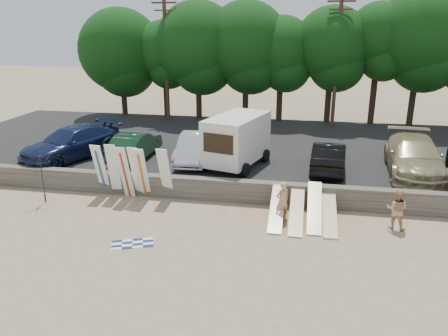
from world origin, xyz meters
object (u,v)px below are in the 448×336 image
(car_3, at_px, (329,157))
(cooler, at_px, (316,211))
(car_1, at_px, (135,145))
(beach_umbrella, at_px, (43,178))
(car_0, at_px, (71,143))
(box_trailer, at_px, (237,138))
(beachgoer_b, at_px, (397,209))
(car_2, at_px, (195,148))
(beachgoer_a, at_px, (282,201))
(car_4, at_px, (414,156))

(car_3, bearing_deg, cooler, 85.69)
(car_1, relative_size, beach_umbrella, 1.71)
(car_1, distance_m, cooler, 10.49)
(car_0, xyz_separation_m, car_1, (3.37, 0.60, -0.12))
(car_3, distance_m, beach_umbrella, 13.37)
(box_trailer, xyz_separation_m, car_1, (-5.59, 0.39, -0.74))
(box_trailer, height_order, beachgoer_b, box_trailer)
(car_2, relative_size, cooler, 11.76)
(box_trailer, relative_size, car_2, 1.00)
(beachgoer_a, height_order, beachgoer_b, beachgoer_b)
(box_trailer, height_order, car_0, box_trailer)
(car_3, xyz_separation_m, beachgoer_b, (2.43, -4.60, -0.61))
(car_3, bearing_deg, beachgoer_b, 122.26)
(car_4, relative_size, cooler, 15.72)
(beachgoer_b, bearing_deg, car_2, -10.95)
(car_2, bearing_deg, beachgoer_b, -31.74)
(cooler, bearing_deg, beachgoer_a, -156.60)
(car_4, relative_size, beachgoer_b, 3.66)
(car_1, bearing_deg, car_0, 11.87)
(car_3, xyz_separation_m, cooler, (-0.58, -3.77, -1.27))
(car_2, relative_size, beachgoer_b, 2.74)
(car_0, distance_m, car_2, 6.71)
(car_3, bearing_deg, car_0, 5.53)
(box_trailer, relative_size, beach_umbrella, 1.75)
(car_0, xyz_separation_m, beachgoer_b, (15.96, -4.32, -0.72))
(car_3, bearing_deg, car_4, -170.38)
(car_4, distance_m, beachgoer_b, 5.27)
(car_1, distance_m, car_2, 3.30)
(car_0, height_order, car_4, car_4)
(car_2, height_order, car_4, car_4)
(car_0, distance_m, beach_umbrella, 4.56)
(car_4, bearing_deg, beach_umbrella, -158.51)
(box_trailer, xyz_separation_m, car_4, (8.59, 0.42, -0.59))
(car_2, distance_m, beach_umbrella, 7.61)
(car_1, bearing_deg, car_3, 179.83)
(beach_umbrella, bearing_deg, car_4, 17.04)
(car_2, distance_m, beachgoer_a, 6.96)
(box_trailer, xyz_separation_m, cooler, (3.98, -3.72, -2.00))
(cooler, bearing_deg, car_3, 75.56)
(car_1, xyz_separation_m, car_2, (3.30, 0.04, 0.02))
(car_0, height_order, beachgoer_a, car_0)
(car_2, bearing_deg, car_3, -6.70)
(car_3, xyz_separation_m, car_4, (4.03, 0.37, 0.14))
(box_trailer, distance_m, car_1, 5.65)
(car_0, height_order, car_1, car_0)
(car_1, relative_size, beachgoer_a, 2.68)
(box_trailer, bearing_deg, car_2, -174.33)
(car_1, relative_size, beachgoer_b, 2.68)
(car_2, distance_m, beachgoer_b, 10.55)
(box_trailer, distance_m, beachgoer_a, 5.36)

